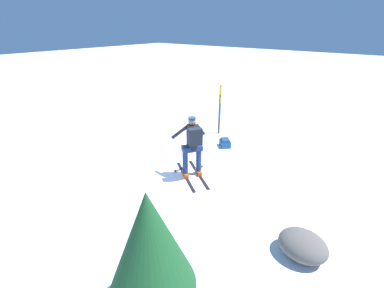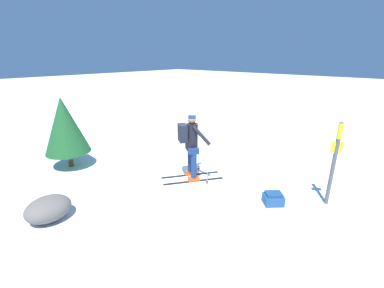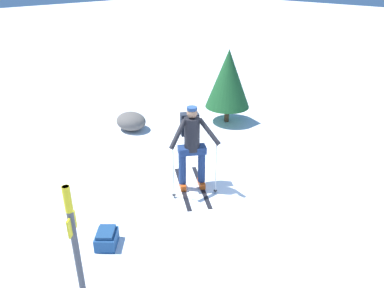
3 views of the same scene
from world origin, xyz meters
name	(u,v)px [view 3 (image 3 of 3)]	position (x,y,z in m)	size (l,w,h in m)	color
ground_plane	(227,189)	(0.00, 0.00, 0.00)	(80.00, 80.00, 0.00)	white
skier	(192,142)	(0.59, 0.43, 1.01)	(1.62, 1.32, 1.75)	black
dropped_backpack	(107,238)	(0.31, 2.67, 0.13)	(0.53, 0.53, 0.28)	navy
trail_marker	(75,241)	(-0.52, 3.56, 1.11)	(0.18, 0.20, 1.88)	#4C4C51
rock_boulder	(131,121)	(3.88, -0.50, 0.24)	(0.88, 0.75, 0.49)	#5B5651
pine_tree	(228,79)	(2.40, -2.82, 1.27)	(1.26, 1.26, 2.10)	#4C331E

